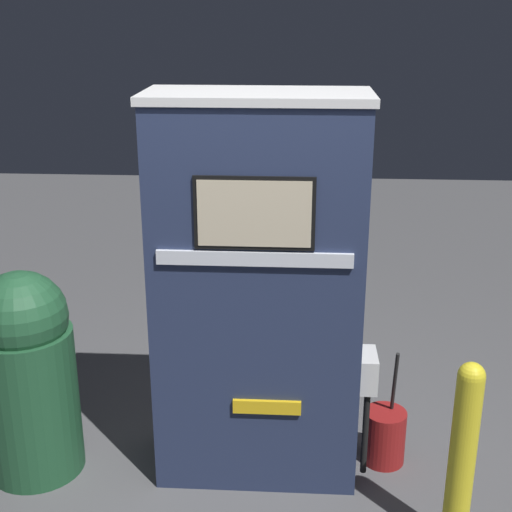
{
  "coord_description": "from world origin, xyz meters",
  "views": [
    {
      "loc": [
        0.19,
        -3.04,
        2.38
      ],
      "look_at": [
        0.0,
        0.12,
        1.25
      ],
      "focal_mm": 50.0,
      "sensor_mm": 36.0,
      "label": 1
    }
  ],
  "objects_px": {
    "gas_pump": "(258,295)",
    "safety_bollard": "(462,455)",
    "trash_bin": "(28,373)",
    "squeegee_bucket": "(384,436)"
  },
  "relations": [
    {
      "from": "gas_pump",
      "to": "safety_bollard",
      "type": "xyz_separation_m",
      "value": [
        0.94,
        -0.57,
        -0.5
      ]
    },
    {
      "from": "safety_bollard",
      "to": "trash_bin",
      "type": "distance_m",
      "value": 2.18
    },
    {
      "from": "gas_pump",
      "to": "safety_bollard",
      "type": "relative_size",
      "value": 2.09
    },
    {
      "from": "safety_bollard",
      "to": "squeegee_bucket",
      "type": "relative_size",
      "value": 1.41
    },
    {
      "from": "gas_pump",
      "to": "trash_bin",
      "type": "bearing_deg",
      "value": -175.65
    },
    {
      "from": "gas_pump",
      "to": "trash_bin",
      "type": "distance_m",
      "value": 1.27
    },
    {
      "from": "gas_pump",
      "to": "squeegee_bucket",
      "type": "bearing_deg",
      "value": 6.43
    },
    {
      "from": "gas_pump",
      "to": "trash_bin",
      "type": "height_order",
      "value": "gas_pump"
    },
    {
      "from": "gas_pump",
      "to": "squeegee_bucket",
      "type": "distance_m",
      "value": 1.09
    },
    {
      "from": "safety_bollard",
      "to": "trash_bin",
      "type": "height_order",
      "value": "trash_bin"
    }
  ]
}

